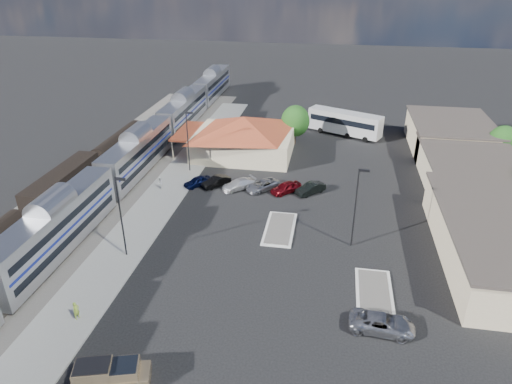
% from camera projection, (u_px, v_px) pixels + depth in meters
% --- Properties ---
extents(ground, '(280.00, 280.00, 0.00)m').
position_uv_depth(ground, '(242.00, 235.00, 50.98)').
color(ground, black).
rests_on(ground, ground).
extents(railbed, '(16.00, 100.00, 0.12)m').
position_uv_depth(railbed, '(101.00, 190.00, 61.22)').
color(railbed, '#4C4944').
rests_on(railbed, ground).
extents(platform, '(5.50, 92.00, 0.18)m').
position_uv_depth(platform, '(159.00, 201.00, 58.07)').
color(platform, gray).
rests_on(platform, ground).
extents(passenger_train, '(3.00, 104.00, 5.55)m').
position_uv_depth(passenger_train, '(138.00, 154.00, 65.16)').
color(passenger_train, silver).
rests_on(passenger_train, ground).
extents(freight_cars, '(2.80, 46.00, 4.00)m').
position_uv_depth(freight_cars, '(64.00, 186.00, 57.82)').
color(freight_cars, black).
rests_on(freight_cars, ground).
extents(station_depot, '(18.35, 12.24, 6.20)m').
position_uv_depth(station_depot, '(243.00, 136.00, 71.44)').
color(station_depot, '#C3B58F').
rests_on(station_depot, ground).
extents(buildings_east, '(14.40, 51.40, 4.80)m').
position_uv_depth(buildings_east, '(478.00, 182.00, 58.28)').
color(buildings_east, '#C6B28C').
rests_on(buildings_east, ground).
extents(traffic_island_south, '(3.30, 7.50, 0.21)m').
position_uv_depth(traffic_island_south, '(280.00, 229.00, 52.09)').
color(traffic_island_south, silver).
rests_on(traffic_island_south, ground).
extents(traffic_island_north, '(3.30, 7.50, 0.21)m').
position_uv_depth(traffic_island_north, '(374.00, 294.00, 41.75)').
color(traffic_island_north, silver).
rests_on(traffic_island_north, ground).
extents(lamp_plat_s, '(1.08, 0.25, 9.00)m').
position_uv_depth(lamp_plat_s, '(121.00, 211.00, 44.98)').
color(lamp_plat_s, black).
rests_on(lamp_plat_s, ground).
extents(lamp_plat_n, '(1.08, 0.25, 9.00)m').
position_uv_depth(lamp_plat_n, '(188.00, 137.00, 64.37)').
color(lamp_plat_n, black).
rests_on(lamp_plat_n, ground).
extents(lamp_lot, '(1.08, 0.25, 9.00)m').
position_uv_depth(lamp_lot, '(357.00, 202.00, 46.75)').
color(lamp_lot, black).
rests_on(lamp_lot, ground).
extents(tree_east_c, '(4.41, 4.41, 6.21)m').
position_uv_depth(tree_east_c, '(503.00, 142.00, 67.03)').
color(tree_east_c, '#382314').
rests_on(tree_east_c, ground).
extents(tree_depot, '(4.71, 4.71, 6.63)m').
position_uv_depth(tree_depot, '(295.00, 121.00, 75.17)').
color(tree_depot, '#382314').
rests_on(tree_depot, ground).
extents(pickup_truck, '(5.75, 3.42, 1.87)m').
position_uv_depth(pickup_truck, '(111.00, 375.00, 32.56)').
color(pickup_truck, tan).
rests_on(pickup_truck, ground).
extents(suv, '(5.56, 2.87, 1.50)m').
position_uv_depth(suv, '(382.00, 323.00, 37.39)').
color(suv, '#9C9DA3').
rests_on(suv, ground).
extents(coach_bus, '(13.05, 8.04, 4.19)m').
position_uv_depth(coach_bus, '(345.00, 122.00, 79.93)').
color(coach_bus, white).
rests_on(coach_bus, ground).
extents(person_a, '(0.56, 0.70, 1.67)m').
position_uv_depth(person_a, '(76.00, 311.00, 38.40)').
color(person_a, '#98B939').
rests_on(person_a, platform).
extents(person_b, '(0.70, 0.85, 1.62)m').
position_uv_depth(person_b, '(160.00, 183.00, 60.94)').
color(person_b, white).
rests_on(person_b, platform).
extents(parked_car_a, '(3.75, 3.92, 1.32)m').
position_uv_depth(parked_car_a, '(197.00, 181.00, 62.12)').
color(parked_car_a, '#0C153F').
rests_on(parked_car_a, ground).
extents(parked_car_b, '(3.85, 4.04, 1.36)m').
position_uv_depth(parked_car_b, '(216.00, 182.00, 61.99)').
color(parked_car_b, black).
rests_on(parked_car_b, ground).
extents(parked_car_c, '(4.85, 4.53, 1.37)m').
position_uv_depth(parked_car_c, '(239.00, 184.00, 61.23)').
color(parked_car_c, silver).
rests_on(parked_car_c, ground).
extents(parked_car_d, '(4.87, 5.05, 1.34)m').
position_uv_depth(parked_car_d, '(262.00, 185.00, 61.01)').
color(parked_car_d, gray).
rests_on(parked_car_d, ground).
extents(parked_car_e, '(4.35, 4.22, 1.47)m').
position_uv_depth(parked_car_e, '(286.00, 188.00, 60.23)').
color(parked_car_e, maroon).
rests_on(parked_car_e, ground).
extents(parked_car_f, '(4.11, 4.10, 1.42)m').
position_uv_depth(parked_car_f, '(310.00, 189.00, 60.02)').
color(parked_car_f, black).
rests_on(parked_car_f, ground).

